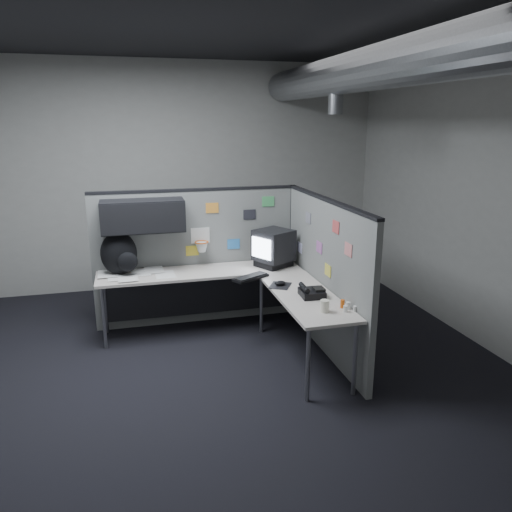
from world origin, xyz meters
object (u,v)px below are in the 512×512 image
object	(u,v)px
keyboard	(251,277)
monitor	(273,248)
phone	(311,292)
backpack	(120,254)
desk	(227,286)

from	to	relation	value
keyboard	monitor	bearing A→B (deg)	62.95
monitor	phone	bearing A→B (deg)	-71.06
monitor	backpack	size ratio (longest dim) A/B	1.06
desk	monitor	distance (m)	0.75
keyboard	backpack	world-z (taller)	backpack
monitor	backpack	distance (m)	1.74
desk	keyboard	bearing A→B (deg)	-32.63
keyboard	phone	bearing A→B (deg)	-42.21
desk	keyboard	distance (m)	0.31
desk	monitor	size ratio (longest dim) A/B	4.50
desk	keyboard	xyz separation A→B (m)	(0.24, -0.15, 0.13)
monitor	keyboard	bearing A→B (deg)	-116.63
phone	keyboard	bearing A→B (deg)	135.34
keyboard	backpack	bearing A→B (deg)	174.71
monitor	keyboard	distance (m)	0.60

